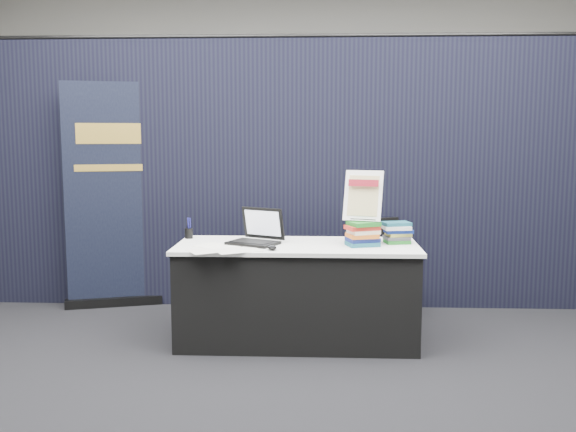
% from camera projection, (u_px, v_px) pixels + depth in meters
% --- Properties ---
extents(floor, '(8.00, 8.00, 0.00)m').
position_uv_depth(floor, '(294.00, 367.00, 4.34)').
color(floor, black).
rests_on(floor, ground).
extents(wall_back, '(8.00, 0.02, 3.50)m').
position_uv_depth(wall_back, '(306.00, 119.00, 8.08)').
color(wall_back, '#A5A39C').
rests_on(wall_back, floor).
extents(drape_partition, '(6.00, 0.08, 2.40)m').
position_uv_depth(drape_partition, '(301.00, 175.00, 5.77)').
color(drape_partition, black).
rests_on(drape_partition, floor).
extents(display_table, '(1.80, 0.75, 0.75)m').
position_uv_depth(display_table, '(297.00, 293.00, 4.83)').
color(display_table, black).
rests_on(display_table, floor).
extents(laptop, '(0.42, 0.42, 0.26)m').
position_uv_depth(laptop, '(253.00, 235.00, 4.80)').
color(laptop, black).
rests_on(laptop, display_table).
extents(mouse, '(0.08, 0.11, 0.03)m').
position_uv_depth(mouse, '(272.00, 248.00, 4.54)').
color(mouse, black).
rests_on(mouse, display_table).
extents(brochure_left, '(0.37, 0.34, 0.00)m').
position_uv_depth(brochure_left, '(210.00, 251.00, 4.51)').
color(brochure_left, silver).
rests_on(brochure_left, display_table).
extents(brochure_mid, '(0.37, 0.34, 0.00)m').
position_uv_depth(brochure_mid, '(217.00, 246.00, 4.68)').
color(brochure_mid, white).
rests_on(brochure_mid, display_table).
extents(brochure_right, '(0.38, 0.35, 0.00)m').
position_uv_depth(brochure_right, '(237.00, 250.00, 4.52)').
color(brochure_right, silver).
rests_on(brochure_right, display_table).
extents(pen_cup, '(0.08, 0.08, 0.08)m').
position_uv_depth(pen_cup, '(189.00, 233.00, 5.04)').
color(pen_cup, black).
rests_on(pen_cup, display_table).
extents(book_stack_tall, '(0.26, 0.23, 0.18)m').
position_uv_depth(book_stack_tall, '(363.00, 234.00, 4.71)').
color(book_stack_tall, '#1A5465').
rests_on(book_stack_tall, display_table).
extents(book_stack_short, '(0.21, 0.17, 0.16)m').
position_uv_depth(book_stack_short, '(397.00, 233.00, 4.82)').
color(book_stack_short, '#1D6D21').
rests_on(book_stack_short, display_table).
extents(info_sign, '(0.30, 0.19, 0.38)m').
position_uv_depth(info_sign, '(363.00, 196.00, 4.70)').
color(info_sign, black).
rests_on(info_sign, book_stack_tall).
extents(pullup_banner, '(0.85, 0.34, 2.03)m').
position_uv_depth(pullup_banner, '(112.00, 209.00, 5.78)').
color(pullup_banner, black).
rests_on(pullup_banner, floor).
extents(stacking_chair, '(0.49, 0.50, 0.84)m').
position_uv_depth(stacking_chair, '(380.00, 263.00, 5.51)').
color(stacking_chair, black).
rests_on(stacking_chair, floor).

